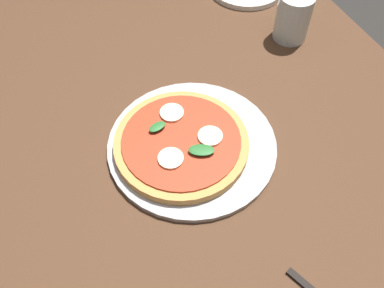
% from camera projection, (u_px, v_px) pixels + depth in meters
% --- Properties ---
extents(ground_plane, '(6.00, 6.00, 0.00)m').
position_uv_depth(ground_plane, '(179.00, 274.00, 1.42)').
color(ground_plane, '#2D2B28').
extents(dining_table, '(1.23, 1.11, 0.74)m').
position_uv_depth(dining_table, '(171.00, 167.00, 0.90)').
color(dining_table, '#4C301E').
rests_on(dining_table, ground_plane).
extents(serving_tray, '(0.32, 0.32, 0.01)m').
position_uv_depth(serving_tray, '(192.00, 145.00, 0.81)').
color(serving_tray, '#B2B2B7').
rests_on(serving_tray, dining_table).
extents(pizza, '(0.25, 0.25, 0.03)m').
position_uv_depth(pizza, '(181.00, 143.00, 0.79)').
color(pizza, tan).
rests_on(pizza, serving_tray).
extents(glass_cup, '(0.08, 0.08, 0.11)m').
position_uv_depth(glass_cup, '(293.00, 17.00, 0.96)').
color(glass_cup, silver).
rests_on(glass_cup, dining_table).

